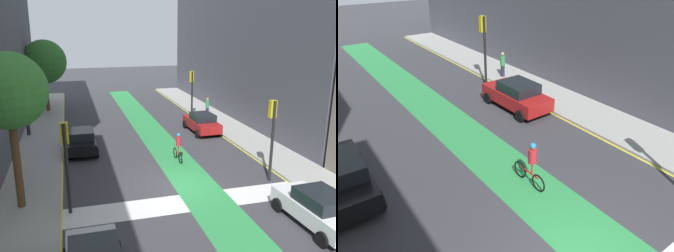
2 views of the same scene
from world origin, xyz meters
TOP-DOWN VIEW (x-y plane):
  - ground_plane at (0.00, 0.00)m, footprint 120.00×120.00m
  - bike_lane_paint at (0.95, 0.00)m, footprint 2.40×60.00m
  - crosswalk_band at (0.00, -2.00)m, footprint 12.00×1.80m
  - sidewalk_left at (-7.50, 0.00)m, footprint 3.00×60.00m
  - curb_stripe_left at (-6.00, 0.00)m, footprint 0.16×60.00m
  - sidewalk_right at (7.50, 0.00)m, footprint 3.00×60.00m
  - curb_stripe_right at (6.00, 0.00)m, footprint 0.16×60.00m
  - traffic_signal_near_right at (5.11, -0.57)m, footprint 0.35×0.52m
  - traffic_signal_near_left at (-5.57, -1.38)m, footprint 0.35×0.52m
  - traffic_signal_far_right at (5.36, 13.35)m, footprint 0.35×0.52m
  - car_red_right_far at (4.84, 9.25)m, footprint 2.09×4.23m
  - car_white_right_near at (4.61, -5.37)m, footprint 2.17×4.27m
  - car_black_left_far at (-4.68, 6.97)m, footprint 2.06×4.22m
  - cyclist_in_lane at (1.11, 3.54)m, footprint 0.32×1.73m
  - pedestrian_sidewalk_right_a at (7.08, 13.76)m, footprint 0.34×0.34m
  - pedestrian_sidewalk_left_a at (-8.51, 11.60)m, footprint 0.34×0.34m
  - street_tree_near at (-7.74, -0.52)m, footprint 3.35×3.35m
  - street_tree_far at (-7.42, 20.10)m, footprint 4.24×4.24m

SIDE VIEW (x-z plane):
  - ground_plane at x=0.00m, z-range 0.00..0.00m
  - crosswalk_band at x=0.00m, z-range 0.00..0.01m
  - bike_lane_paint at x=0.95m, z-range 0.00..0.01m
  - curb_stripe_left at x=-6.00m, z-range 0.00..0.01m
  - curb_stripe_right at x=6.00m, z-range 0.00..0.01m
  - sidewalk_left at x=-7.50m, z-range 0.00..0.15m
  - sidewalk_right at x=7.50m, z-range 0.00..0.15m
  - car_red_right_far at x=4.84m, z-range 0.02..1.59m
  - car_white_right_near at x=4.61m, z-range 0.02..1.59m
  - car_black_left_far at x=-4.68m, z-range 0.02..1.59m
  - cyclist_in_lane at x=1.11m, z-range 0.04..1.90m
  - pedestrian_sidewalk_left_a at x=-8.51m, z-range 0.16..1.78m
  - pedestrian_sidewalk_right_a at x=7.08m, z-range 0.17..1.85m
  - traffic_signal_near_left at x=-5.57m, z-range 0.85..5.07m
  - traffic_signal_far_right at x=5.36m, z-range 0.88..5.28m
  - traffic_signal_near_right at x=5.11m, z-range 0.89..5.37m
  - street_tree_far at x=-7.42m, z-range 1.48..8.42m
  - street_tree_near at x=-7.74m, z-range 1.98..9.08m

